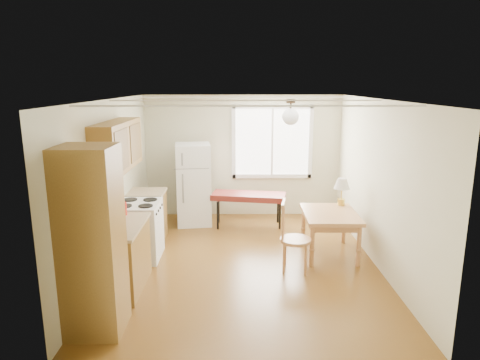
{
  "coord_description": "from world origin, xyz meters",
  "views": [
    {
      "loc": [
        -0.13,
        -6.23,
        2.73
      ],
      "look_at": [
        -0.07,
        0.72,
        1.15
      ],
      "focal_mm": 32.0,
      "sensor_mm": 36.0,
      "label": 1
    }
  ],
  "objects_px": {
    "bench": "(249,197)",
    "chair": "(289,231)",
    "refrigerator": "(194,184)",
    "dining_table": "(330,219)"
  },
  "relations": [
    {
      "from": "refrigerator",
      "to": "bench",
      "type": "distance_m",
      "value": 1.11
    },
    {
      "from": "bench",
      "to": "chair",
      "type": "bearing_deg",
      "value": -65.32
    },
    {
      "from": "bench",
      "to": "dining_table",
      "type": "relative_size",
      "value": 1.29
    },
    {
      "from": "bench",
      "to": "refrigerator",
      "type": "bearing_deg",
      "value": -179.12
    },
    {
      "from": "bench",
      "to": "dining_table",
      "type": "xyz_separation_m",
      "value": [
        1.27,
        -1.42,
        0.02
      ]
    },
    {
      "from": "refrigerator",
      "to": "bench",
      "type": "bearing_deg",
      "value": -16.04
    },
    {
      "from": "chair",
      "to": "bench",
      "type": "bearing_deg",
      "value": 115.21
    },
    {
      "from": "refrigerator",
      "to": "chair",
      "type": "bearing_deg",
      "value": -60.77
    },
    {
      "from": "dining_table",
      "to": "chair",
      "type": "xyz_separation_m",
      "value": [
        -0.73,
        -0.6,
        0.0
      ]
    },
    {
      "from": "refrigerator",
      "to": "bench",
      "type": "relative_size",
      "value": 1.08
    }
  ]
}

